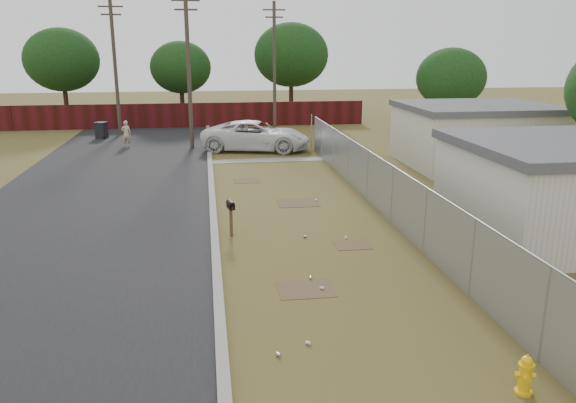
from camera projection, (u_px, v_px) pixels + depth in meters
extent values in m
plane|color=brown|center=(303.00, 227.00, 19.07)|extent=(120.00, 120.00, 0.00)
cube|color=black|center=(112.00, 180.00, 25.64)|extent=(9.00, 60.00, 0.02)
cube|color=gray|center=(211.00, 176.00, 26.26)|extent=(0.25, 60.00, 0.12)
cube|color=gray|center=(266.00, 160.00, 30.02)|extent=(6.20, 1.00, 0.03)
cylinder|color=gray|center=(545.00, 316.00, 10.65)|extent=(0.06, 0.06, 2.00)
cylinder|color=gray|center=(472.00, 259.00, 13.51)|extent=(0.06, 0.06, 2.00)
cylinder|color=gray|center=(425.00, 221.00, 16.37)|extent=(0.06, 0.06, 2.00)
cylinder|color=gray|center=(392.00, 195.00, 19.23)|extent=(0.06, 0.06, 2.00)
cylinder|color=gray|center=(368.00, 176.00, 22.09)|extent=(0.06, 0.06, 2.00)
cylinder|color=gray|center=(349.00, 161.00, 24.95)|extent=(0.06, 0.06, 2.00)
cylinder|color=gray|center=(334.00, 149.00, 27.81)|extent=(0.06, 0.06, 2.00)
cylinder|color=gray|center=(322.00, 139.00, 30.67)|extent=(0.06, 0.06, 2.00)
cylinder|color=gray|center=(311.00, 131.00, 33.53)|extent=(0.06, 0.06, 2.00)
cylinder|color=gray|center=(385.00, 161.00, 19.92)|extent=(0.04, 26.00, 0.04)
cube|color=gray|center=(383.00, 188.00, 20.18)|extent=(0.01, 26.00, 2.00)
cube|color=black|center=(384.00, 207.00, 20.38)|extent=(0.03, 26.00, 0.60)
cube|color=#470F12|center=(167.00, 116.00, 41.81)|extent=(30.00, 0.12, 1.80)
cylinder|color=#45382E|center=(189.00, 71.00, 32.55)|extent=(0.24, 0.24, 9.00)
cube|color=#45382E|center=(185.00, 0.00, 31.50)|extent=(1.60, 0.10, 0.10)
cube|color=#45382E|center=(186.00, 10.00, 31.63)|extent=(1.30, 0.10, 0.10)
cylinder|color=#45382E|center=(115.00, 68.00, 37.57)|extent=(0.24, 0.24, 9.00)
cube|color=#45382E|center=(110.00, 6.00, 36.52)|extent=(1.60, 0.10, 0.10)
cube|color=#45382E|center=(111.00, 14.00, 36.65)|extent=(1.30, 0.10, 0.10)
cylinder|color=#45382E|center=(274.00, 66.00, 41.01)|extent=(0.24, 0.24, 9.00)
cube|color=#45382E|center=(274.00, 10.00, 39.96)|extent=(1.60, 0.10, 0.10)
cube|color=#45382E|center=(274.00, 17.00, 40.10)|extent=(1.30, 0.10, 0.10)
cube|color=#BCB6AA|center=(475.00, 137.00, 28.74)|extent=(7.00, 6.00, 2.80)
cube|color=#4C4C51|center=(478.00, 107.00, 28.32)|extent=(7.28, 6.24, 0.30)
cylinder|color=#342217|center=(66.00, 102.00, 44.30)|extent=(0.36, 0.36, 3.30)
ellipsoid|color=black|center=(62.00, 60.00, 43.44)|extent=(5.70, 5.70, 4.84)
cylinder|color=#342217|center=(182.00, 102.00, 46.57)|extent=(0.36, 0.36, 2.86)
ellipsoid|color=black|center=(181.00, 67.00, 45.82)|extent=(4.94, 4.94, 4.20)
cylinder|color=#342217|center=(291.00, 97.00, 46.79)|extent=(0.36, 0.36, 3.52)
ellipsoid|color=black|center=(291.00, 55.00, 45.87)|extent=(6.08, 6.08, 5.17)
cylinder|color=#342217|center=(448.00, 117.00, 37.68)|extent=(0.36, 0.36, 2.64)
ellipsoid|color=black|center=(451.00, 78.00, 36.99)|extent=(4.56, 4.56, 3.88)
cylinder|color=yellow|center=(523.00, 392.00, 9.95)|extent=(0.38, 0.38, 0.05)
cylinder|color=yellow|center=(525.00, 378.00, 9.88)|extent=(0.27, 0.27, 0.52)
cylinder|color=yellow|center=(527.00, 365.00, 9.81)|extent=(0.35, 0.35, 0.05)
sphere|color=yellow|center=(527.00, 361.00, 9.79)|extent=(0.26, 0.26, 0.21)
cylinder|color=yellow|center=(528.00, 356.00, 9.76)|extent=(0.04, 0.04, 0.05)
cylinder|color=yellow|center=(518.00, 374.00, 9.88)|extent=(0.12, 0.12, 0.10)
cylinder|color=yellow|center=(533.00, 376.00, 9.85)|extent=(0.12, 0.12, 0.10)
cylinder|color=yellow|center=(527.00, 379.00, 9.74)|extent=(0.15, 0.14, 0.13)
cube|color=brown|center=(231.00, 221.00, 18.04)|extent=(0.10, 0.10, 0.98)
cube|color=black|center=(231.00, 206.00, 17.90)|extent=(0.26, 0.50, 0.18)
cylinder|color=black|center=(231.00, 203.00, 17.87)|extent=(0.26, 0.50, 0.18)
cube|color=#A90C0C|center=(233.00, 208.00, 17.66)|extent=(0.03, 0.04, 0.10)
imported|color=silver|center=(256.00, 136.00, 32.76)|extent=(6.75, 4.30, 1.73)
imported|color=tan|center=(126.00, 134.00, 34.00)|extent=(0.62, 0.45, 1.58)
cube|color=black|center=(101.00, 131.00, 37.08)|extent=(0.81, 0.81, 1.02)
cube|color=black|center=(101.00, 123.00, 36.94)|extent=(0.89, 0.89, 0.08)
cylinder|color=black|center=(104.00, 138.00, 36.83)|extent=(0.12, 0.22, 0.21)
cylinder|color=silver|center=(322.00, 288.00, 14.18)|extent=(0.12, 0.11, 0.07)
cylinder|color=#B3B3B8|center=(311.00, 278.00, 14.79)|extent=(0.07, 0.10, 0.07)
cylinder|color=silver|center=(346.00, 238.00, 17.89)|extent=(0.10, 0.12, 0.07)
cylinder|color=#B3B3B8|center=(278.00, 354.00, 11.13)|extent=(0.11, 0.12, 0.07)
cylinder|color=silver|center=(316.00, 200.00, 22.23)|extent=(0.12, 0.12, 0.07)
cylinder|color=#B3B3B8|center=(305.00, 236.00, 18.00)|extent=(0.12, 0.10, 0.07)
cylinder|color=silver|center=(308.00, 343.00, 11.56)|extent=(0.12, 0.12, 0.07)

